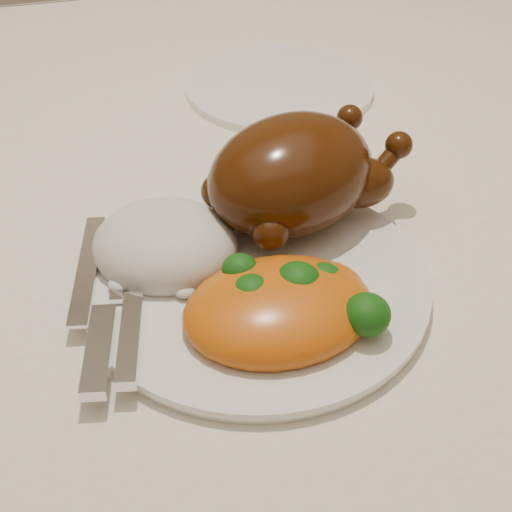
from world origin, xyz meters
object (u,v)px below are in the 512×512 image
object	(u,v)px
dinner_plate	(256,282)
side_plate	(279,87)
dining_table	(182,268)
roast_chicken	(295,173)

from	to	relation	value
dinner_plate	side_plate	bearing A→B (deg)	69.96
dining_table	side_plate	size ratio (longest dim) A/B	7.59
side_plate	roast_chicken	bearing A→B (deg)	-104.39
dining_table	dinner_plate	size ratio (longest dim) A/B	6.19
dinner_plate	dining_table	bearing A→B (deg)	101.87
dining_table	side_plate	bearing A→B (deg)	46.23
side_plate	roast_chicken	world-z (taller)	roast_chicken
dining_table	side_plate	xyz separation A→B (m)	(0.15, 0.15, 0.11)
dinner_plate	roast_chicken	world-z (taller)	roast_chicken
dining_table	side_plate	distance (m)	0.24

